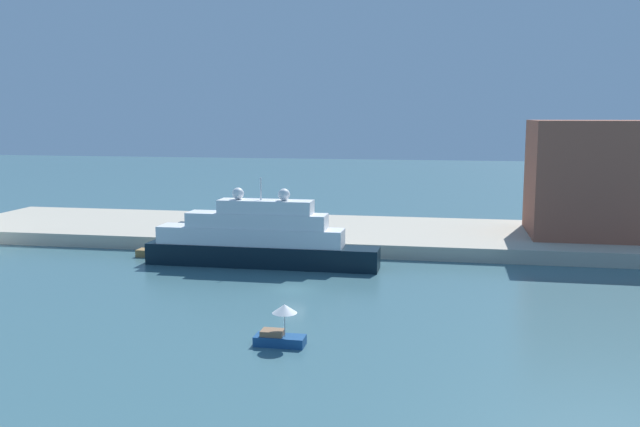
{
  "coord_description": "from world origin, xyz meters",
  "views": [
    {
      "loc": [
        15.06,
        -65.07,
        17.31
      ],
      "look_at": [
        1.64,
        6.0,
        6.85
      ],
      "focal_mm": 38.58,
      "sensor_mm": 36.0,
      "label": 1
    }
  ],
  "objects": [
    {
      "name": "large_yacht",
      "position": [
        -6.3,
        9.72,
        3.07
      ],
      "size": [
        27.01,
        3.65,
        10.2
      ],
      "color": "black",
      "rests_on": "ground"
    },
    {
      "name": "parked_car",
      "position": [
        -18.78,
        20.32,
        2.3
      ],
      "size": [
        4.38,
        1.7,
        1.34
      ],
      "color": "silver",
      "rests_on": "quay_dock"
    },
    {
      "name": "harbor_building",
      "position": [
        33.74,
        28.31,
        9.14
      ],
      "size": [
        16.59,
        13.7,
        14.83
      ],
      "primitive_type": "cube",
      "color": "#93513D",
      "rests_on": "quay_dock"
    },
    {
      "name": "mooring_bollard",
      "position": [
        -2.87,
        17.11,
        2.05
      ],
      "size": [
        0.4,
        0.4,
        0.65
      ],
      "primitive_type": "cylinder",
      "color": "black",
      "rests_on": "quay_dock"
    },
    {
      "name": "small_motorboat",
      "position": [
        2.86,
        -16.52,
        1.21
      ],
      "size": [
        3.83,
        1.91,
        3.21
      ],
      "color": "navy",
      "rests_on": "ground"
    },
    {
      "name": "quay_dock",
      "position": [
        0.0,
        27.86,
        0.86
      ],
      "size": [
        110.0,
        23.71,
        1.72
      ],
      "primitive_type": "cube",
      "color": "#B7AD99",
      "rests_on": "ground"
    },
    {
      "name": "work_barge",
      "position": [
        -20.16,
        12.38,
        0.45
      ],
      "size": [
        4.39,
        1.8,
        0.89
      ],
      "primitive_type": "cube",
      "color": "olive",
      "rests_on": "ground"
    },
    {
      "name": "ground",
      "position": [
        0.0,
        0.0,
        0.0
      ],
      "size": [
        400.0,
        400.0,
        0.0
      ],
      "primitive_type": "plane",
      "color": "#3D6670"
    },
    {
      "name": "person_figure",
      "position": [
        -14.38,
        25.52,
        2.47
      ],
      "size": [
        0.36,
        0.36,
        1.62
      ],
      "color": "#4C4C4C",
      "rests_on": "quay_dock"
    }
  ]
}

